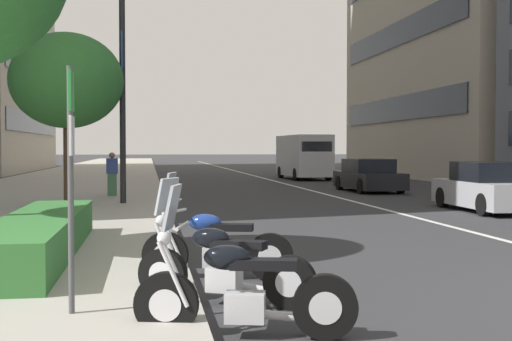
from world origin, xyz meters
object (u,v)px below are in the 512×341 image
car_approaching_light (369,176)px  delivery_van_ahead (304,156)px  car_far_down_avenue (490,189)px  parking_sign_by_curb (71,159)px  motorcycle_by_sign_pole (221,267)px  street_lamp_with_banners (135,34)px  pedestrian_on_plaza (112,174)px  street_tree_mid_sidewalk (67,81)px  motorcycle_far_end_row (241,293)px  motorcycle_nearest_camera (214,247)px

car_approaching_light → delivery_van_ahead: delivery_van_ahead is taller
car_far_down_avenue → parking_sign_by_curb: bearing=139.2°
car_approaching_light → delivery_van_ahead: 11.69m
motorcycle_by_sign_pole → street_lamp_with_banners: street_lamp_with_banners is taller
pedestrian_on_plaza → street_tree_mid_sidewalk: bearing=-18.0°
motorcycle_by_sign_pole → street_lamp_with_banners: size_ratio=0.23×
car_far_down_avenue → street_tree_mid_sidewalk: (1.95, 12.07, 3.11)m
parking_sign_by_curb → motorcycle_by_sign_pole: bearing=-62.5°
car_approaching_light → street_tree_mid_sidewalk: bearing=120.6°
motorcycle_by_sign_pole → motorcycle_far_end_row: bearing=120.1°
car_approaching_light → delivery_van_ahead: (11.67, 0.12, 0.74)m
motorcycle_far_end_row → pedestrian_on_plaza: bearing=-70.1°
motorcycle_nearest_camera → street_tree_mid_sidewalk: size_ratio=0.42×
motorcycle_by_sign_pole → motorcycle_nearest_camera: size_ratio=0.96×
parking_sign_by_curb → street_tree_mid_sidewalk: 13.53m
street_lamp_with_banners → motorcycle_nearest_camera: bearing=-173.8°
motorcycle_far_end_row → car_approaching_light: (21.18, -8.31, 0.20)m
delivery_van_ahead → street_lamp_with_banners: 20.80m
motorcycle_by_sign_pole → street_tree_mid_sidewalk: street_tree_mid_sidewalk is taller
car_approaching_light → pedestrian_on_plaza: (-3.08, 10.44, 0.27)m
car_far_down_avenue → parking_sign_by_curb: 15.49m
motorcycle_far_end_row → pedestrian_on_plaza: size_ratio=1.39×
car_far_down_avenue → car_approaching_light: size_ratio=1.00×
delivery_van_ahead → street_tree_mid_sidewalk: size_ratio=1.13×
delivery_van_ahead → parking_sign_by_curb: bearing=160.9°
delivery_van_ahead → parking_sign_by_curb: (-32.23, 9.82, 0.33)m
delivery_van_ahead → pedestrian_on_plaza: bearing=142.8°
car_approaching_light → motorcycle_nearest_camera: bearing=153.8°
car_approaching_light → car_far_down_avenue: bearing=-178.2°
car_far_down_avenue → delivery_van_ahead: 20.92m
motorcycle_far_end_row → street_lamp_with_banners: bearing=-71.9°
motorcycle_nearest_camera → car_far_down_avenue: (8.96, -8.85, 0.21)m
car_approaching_light → street_lamp_with_banners: size_ratio=0.51×
car_approaching_light → delivery_van_ahead: size_ratio=0.77×
motorcycle_far_end_row → street_tree_mid_sidewalk: (13.90, 3.18, 3.33)m
motorcycle_nearest_camera → delivery_van_ahead: delivery_van_ahead is taller
motorcycle_by_sign_pole → delivery_van_ahead: delivery_van_ahead is taller
motorcycle_nearest_camera → street_tree_mid_sidewalk: (10.91, 3.22, 3.32)m
car_approaching_light → street_lamp_with_banners: 12.44m
street_lamp_with_banners → pedestrian_on_plaza: (3.38, 0.88, -4.39)m
motorcycle_by_sign_pole → street_tree_mid_sidewalk: bearing=-47.3°
street_lamp_with_banners → pedestrian_on_plaza: 5.60m
pedestrian_on_plaza → motorcycle_far_end_row: bearing=2.7°
street_lamp_with_banners → pedestrian_on_plaza: bearing=14.7°
motorcycle_far_end_row → pedestrian_on_plaza: 18.23m
parking_sign_by_curb → car_approaching_light: bearing=-25.8°
motorcycle_by_sign_pole → street_tree_mid_sidewalk: 13.27m
street_tree_mid_sidewalk → pedestrian_on_plaza: (4.20, -1.05, -2.85)m
parking_sign_by_curb → street_tree_mid_sidewalk: size_ratio=0.50×
motorcycle_far_end_row → delivery_van_ahead: bearing=-90.8°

